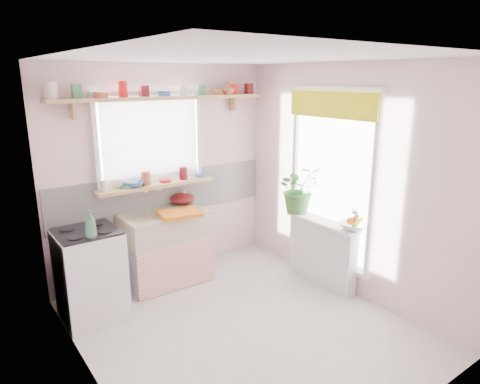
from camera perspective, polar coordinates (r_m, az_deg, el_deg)
room at (r=4.85m, az=0.61°, el=3.51°), size 3.20×3.20×3.20m
sink_unit at (r=5.08m, az=-9.82°, el=-7.28°), size 0.95×0.65×1.11m
cooker at (r=4.55m, az=-19.33°, el=-10.28°), size 0.58×0.58×0.93m
radiator_ledge at (r=5.08m, az=10.94°, el=-7.73°), size 0.22×0.95×0.78m
windowsill at (r=5.02m, az=-11.13°, el=0.91°), size 1.40×0.22×0.04m
pine_shelf at (r=4.93m, az=-10.05°, el=12.26°), size 2.52×0.24×0.04m
shelf_crockery at (r=4.93m, az=-10.09°, el=13.13°), size 2.47×0.11×0.12m
sill_crockery at (r=4.98m, az=-11.69°, el=1.66°), size 1.35×0.11×0.12m
dish_tray at (r=4.81m, az=-8.04°, el=-2.88°), size 0.49×0.40×0.04m
colander at (r=5.24m, az=-7.65°, el=-0.85°), size 0.38×0.38×0.13m
jade_plant at (r=5.12m, az=7.89°, el=0.43°), size 0.64×0.60×0.57m
fruit_bowl at (r=4.72m, az=15.01°, el=-4.40°), size 0.39×0.39×0.07m
herb_pot at (r=4.69m, az=15.07°, el=-3.51°), size 0.13×0.10×0.23m
soap_bottle_sink at (r=5.25m, az=-7.42°, el=-0.53°), size 0.11×0.11×0.19m
sill_cup at (r=4.90m, az=-15.92°, el=1.11°), size 0.15×0.15×0.10m
sill_bowl at (r=4.90m, az=-13.97°, el=1.03°), size 0.26×0.26×0.07m
shelf_vase at (r=5.30m, az=-1.53°, el=13.69°), size 0.16×0.16×0.15m
cooker_bottle at (r=4.13m, az=-19.32°, el=-4.08°), size 0.13×0.13×0.26m
fruit at (r=4.71m, az=15.04°, el=-3.67°), size 0.20×0.14×0.10m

